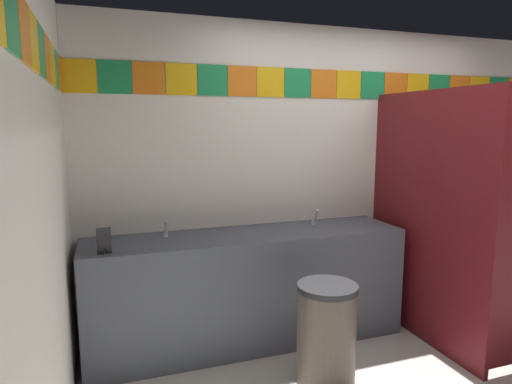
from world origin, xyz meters
The scene contains 9 objects.
wall_back centered at (0.00, 1.50, 1.26)m, with size 4.54×0.09×2.50m.
wall_side centered at (-2.31, 0.00, 1.26)m, with size 0.09×2.91×2.50m.
vanity_counter centered at (-1.00, 1.17, 0.44)m, with size 2.44×0.57×0.87m.
faucet_left centered at (-1.61, 1.26, 0.92)m, with size 0.04×0.10×0.14m.
faucet_right centered at (-0.39, 1.26, 0.92)m, with size 0.04×0.10×0.14m.
soap_dispenser centered at (-2.04, 1.00, 0.95)m, with size 0.09×0.09×0.16m.
stall_divider centered at (0.49, 0.54, 0.98)m, with size 0.92×1.34×1.95m.
toilet centered at (0.88, 0.97, 0.30)m, with size 0.39×0.49×0.74m.
trash_bin centered at (-0.70, 0.45, 0.34)m, with size 0.39×0.39×0.68m.
Camera 1 is at (-2.02, -1.95, 1.70)m, focal length 30.98 mm.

